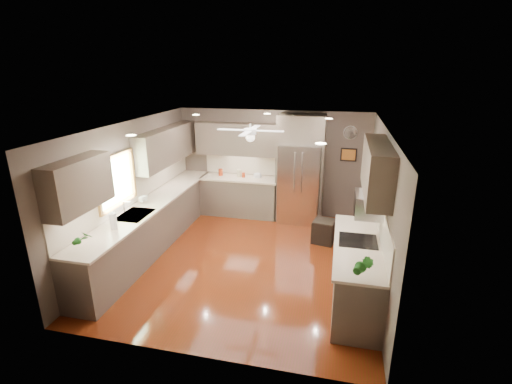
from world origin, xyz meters
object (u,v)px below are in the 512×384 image
at_px(potted_plant_right, 363,267).
at_px(paper_towel, 113,221).
at_px(canister_c, 239,173).
at_px(refrigerator, 300,171).
at_px(soap_bottle, 144,198).
at_px(potted_plant_left, 83,238).
at_px(stool, 324,231).
at_px(canister_a, 221,172).
at_px(microwave, 369,205).
at_px(canister_d, 243,175).
at_px(bowl, 257,177).

bearing_deg(potted_plant_right, paper_towel, 170.50).
bearing_deg(potted_plant_right, canister_c, 123.78).
bearing_deg(refrigerator, soap_bottle, -142.86).
distance_m(refrigerator, paper_towel, 4.21).
xyz_separation_m(soap_bottle, potted_plant_left, (0.12, -1.92, 0.07)).
height_order(potted_plant_right, stool, potted_plant_right).
bearing_deg(stool, refrigerator, 121.26).
height_order(potted_plant_right, refrigerator, refrigerator).
bearing_deg(canister_c, potted_plant_left, -106.17).
distance_m(canister_a, canister_c, 0.46).
relative_size(potted_plant_right, stool, 0.68).
xyz_separation_m(microwave, stool, (-0.68, 1.65, -1.24)).
relative_size(canister_a, soap_bottle, 0.82).
distance_m(potted_plant_left, potted_plant_right, 3.87).
xyz_separation_m(canister_a, paper_towel, (-0.71, -3.37, 0.06)).
distance_m(potted_plant_left, microwave, 4.20).
distance_m(refrigerator, microwave, 3.03).
bearing_deg(canister_a, refrigerator, -2.41).
bearing_deg(paper_towel, canister_a, 78.07).
bearing_deg(canister_d, paper_towel, -111.18).
relative_size(potted_plant_right, microwave, 0.61).
bearing_deg(stool, paper_towel, -145.78).
height_order(canister_c, canister_d, canister_c).
bearing_deg(potted_plant_left, canister_d, 72.13).
bearing_deg(stool, potted_plant_left, -138.13).
bearing_deg(paper_towel, soap_bottle, 96.26).
bearing_deg(potted_plant_right, microwave, 85.37).
height_order(canister_c, refrigerator, refrigerator).
height_order(potted_plant_left, refrigerator, refrigerator).
bearing_deg(bowl, soap_bottle, -128.90).
distance_m(soap_bottle, potted_plant_left, 1.93).
bearing_deg(canister_a, canister_c, 0.07).
bearing_deg(paper_towel, potted_plant_right, -9.50).
distance_m(canister_d, stool, 2.39).
height_order(microwave, paper_towel, microwave).
bearing_deg(potted_plant_right, bowl, 119.13).
xyz_separation_m(canister_a, canister_d, (0.58, -0.04, -0.02)).
xyz_separation_m(potted_plant_left, paper_towel, (0.02, 0.72, -0.03)).
distance_m(canister_d, refrigerator, 1.35).
xyz_separation_m(canister_d, soap_bottle, (-1.42, -2.13, 0.04)).
bearing_deg(refrigerator, canister_a, 177.59).
xyz_separation_m(canister_c, canister_d, (0.12, -0.04, -0.03)).
relative_size(potted_plant_left, paper_towel, 1.15).
bearing_deg(paper_towel, refrigerator, 51.36).
relative_size(canister_a, bowl, 0.85).
bearing_deg(stool, canister_d, 150.92).
relative_size(stool, paper_towel, 1.69).
bearing_deg(refrigerator, paper_towel, -128.64).
distance_m(canister_c, microwave, 3.97).
height_order(canister_a, potted_plant_left, potted_plant_left).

